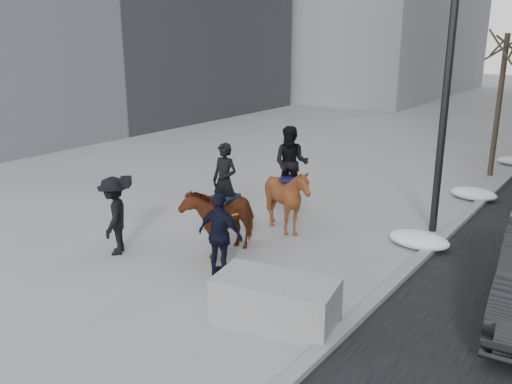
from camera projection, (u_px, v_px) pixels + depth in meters
The scene contains 10 objects.
ground at pixel (221, 276), 11.00m from camera, with size 120.00×120.00×0.00m, color gray.
curb at pixel (497, 187), 17.06m from camera, with size 0.25×90.00×0.12m, color gray.
planter at pixel (276, 301), 9.13m from camera, with size 2.04×1.02×0.82m, color #949497.
tree_near at pixel (500, 99), 17.98m from camera, with size 1.20×1.20×5.25m, color #382A21, non-canonical shape.
mounted_left at pixel (222, 213), 11.99m from camera, with size 0.94×1.94×2.47m.
mounted_right at pixel (288, 191), 13.12m from camera, with size 1.85×1.95×2.63m.
feeder at pixel (220, 235), 10.79m from camera, with size 1.06×0.90×1.75m.
camera_crew at pixel (114, 215), 11.92m from camera, with size 1.21×1.30×1.75m.
lamppost at pixel (450, 21), 11.94m from camera, with size 0.25×2.32×9.09m.
snow_piles at pixel (466, 200), 15.38m from camera, with size 1.40×10.70×0.35m.
Camera 1 is at (6.47, -7.73, 4.78)m, focal length 38.00 mm.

